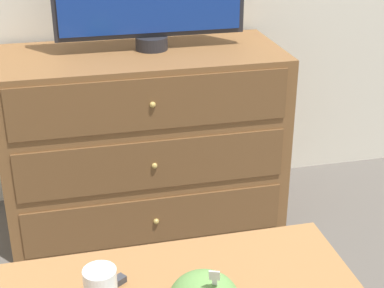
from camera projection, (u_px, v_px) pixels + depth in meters
name	position (u px, v px, depth m)	size (l,w,h in m)	color
ground_plane	(148.00, 184.00, 3.01)	(12.00, 12.00, 0.00)	#56514C
dresser	(144.00, 139.00, 2.57)	(1.18, 0.54, 0.78)	brown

